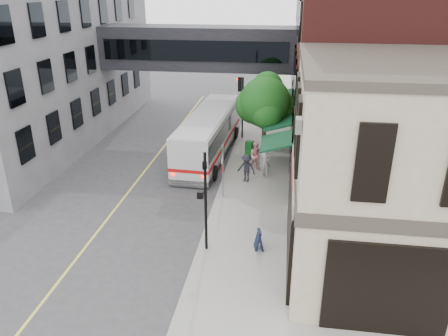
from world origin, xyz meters
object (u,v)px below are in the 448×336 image
(pedestrian_a, at_px, (265,162))
(pedestrian_c, at_px, (246,168))
(sandwich_board, at_px, (259,240))
(bus, at_px, (209,133))
(newspaper_box, at_px, (249,148))
(pedestrian_b, at_px, (256,156))

(pedestrian_a, distance_m, pedestrian_c, 1.39)
(pedestrian_a, bearing_deg, sandwich_board, -100.79)
(pedestrian_a, xyz_separation_m, pedestrian_c, (-1.02, -0.93, -0.08))
(bus, relative_size, sandwich_board, 12.12)
(pedestrian_c, relative_size, newspaper_box, 1.64)
(pedestrian_c, relative_size, sandwich_board, 1.84)
(bus, bearing_deg, pedestrian_c, -55.13)
(sandwich_board, bearing_deg, pedestrian_a, 78.08)
(bus, relative_size, newspaper_box, 10.86)
(pedestrian_b, height_order, pedestrian_c, pedestrian_b)
(bus, relative_size, pedestrian_b, 6.06)
(bus, bearing_deg, newspaper_box, 0.25)
(pedestrian_b, relative_size, newspaper_box, 1.79)
(bus, distance_m, pedestrian_a, 5.11)
(pedestrian_b, distance_m, newspaper_box, 2.53)
(pedestrian_c, height_order, newspaper_box, pedestrian_c)
(bus, height_order, sandwich_board, bus)
(bus, xyz_separation_m, pedestrian_b, (3.34, -2.41, -0.58))
(sandwich_board, bearing_deg, pedestrian_c, 86.59)
(pedestrian_a, height_order, pedestrian_c, pedestrian_a)
(pedestrian_c, xyz_separation_m, newspaper_box, (-0.18, 4.17, -0.32))
(pedestrian_a, distance_m, newspaper_box, 3.48)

